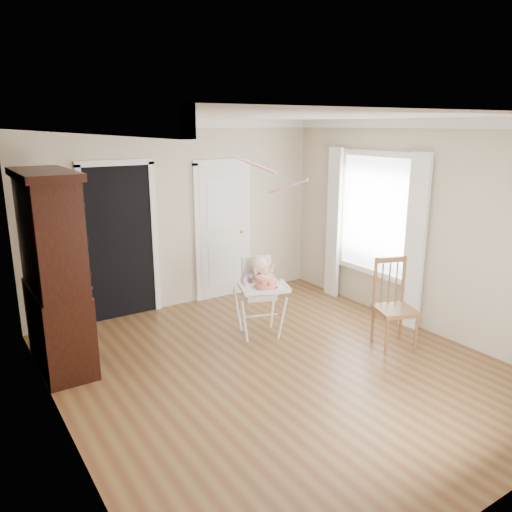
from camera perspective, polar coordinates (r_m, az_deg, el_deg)
floor at (r=5.70m, az=2.69°, el=-12.68°), size 5.00×5.00×0.00m
ceiling at (r=5.05m, az=3.07°, el=15.61°), size 5.00×5.00×0.00m
wall_back at (r=7.34m, az=-8.71°, el=4.62°), size 4.50×0.00×4.50m
wall_left at (r=4.34m, az=-22.01°, el=-3.45°), size 0.00×5.00×5.00m
wall_right at (r=6.76m, az=18.53°, el=3.14°), size 0.00×5.00×5.00m
crown_molding at (r=5.05m, az=3.06°, el=14.93°), size 4.50×5.00×0.12m
doorway at (r=7.05m, az=-15.24°, el=1.85°), size 1.06×0.05×2.22m
closet_door at (r=7.69m, az=-3.79°, el=2.75°), size 0.96×0.09×2.13m
window_right at (r=7.23m, az=13.19°, el=3.73°), size 0.13×1.84×2.30m
high_chair at (r=6.29m, az=0.40°, el=-3.65°), size 0.79×0.88×1.03m
baby at (r=6.27m, az=0.36°, el=-2.24°), size 0.29×0.29×0.47m
cake at (r=6.03m, az=1.11°, el=-3.01°), size 0.30×0.30×0.14m
sippy_cup at (r=6.13m, az=-1.27°, el=-2.68°), size 0.07×0.07×0.16m
china_cabinet at (r=5.80m, az=-22.08°, el=-1.69°), size 0.57×1.29×2.18m
dining_chair at (r=6.25m, az=15.51°, el=-5.64°), size 0.57×0.57×1.08m
streamer at (r=4.75m, az=-0.19°, el=10.39°), size 0.20×0.47×0.15m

